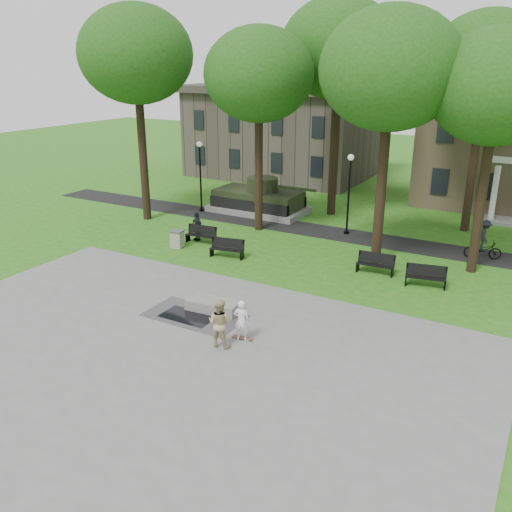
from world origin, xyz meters
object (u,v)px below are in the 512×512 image
Objects in this scene: concrete_block at (214,305)px; cyclist at (484,243)px; skateboarder at (242,321)px; friend_watching at (220,323)px; park_bench_0 at (202,234)px; trash_bin at (177,239)px.

cyclist reaches higher than concrete_block.
concrete_block is 2.88m from skateboarder.
friend_watching reaches higher than concrete_block.
park_bench_0 is at bearing 128.03° from concrete_block.
skateboarder is 0.88× the size of friend_watching.
friend_watching reaches higher than park_bench_0.
park_bench_0 is at bearing -56.38° from friend_watching.
park_bench_0 reaches higher than concrete_block.
concrete_block is 14.94m from cyclist.
park_bench_0 is (-7.37, 9.40, -0.40)m from friend_watching.
friend_watching is (-0.48, -0.72, 0.11)m from skateboarder.
skateboarder is at bearing -53.26° from park_bench_0.
skateboarder is 0.77× the size of cyclist.
park_bench_0 is at bearing 94.31° from cyclist.
trash_bin is (-0.73, -1.31, -0.04)m from park_bench_0.
trash_bin is at bearing -49.44° from friend_watching.
concrete_block is 1.38× the size of skateboarder.
concrete_block is at bearing 129.08° from cyclist.
trash_bin is at bearing -124.49° from park_bench_0.
cyclist is 2.15× the size of trash_bin.
skateboarder is (2.32, -1.61, 0.57)m from concrete_block.
cyclist is at bearing -119.70° from friend_watching.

